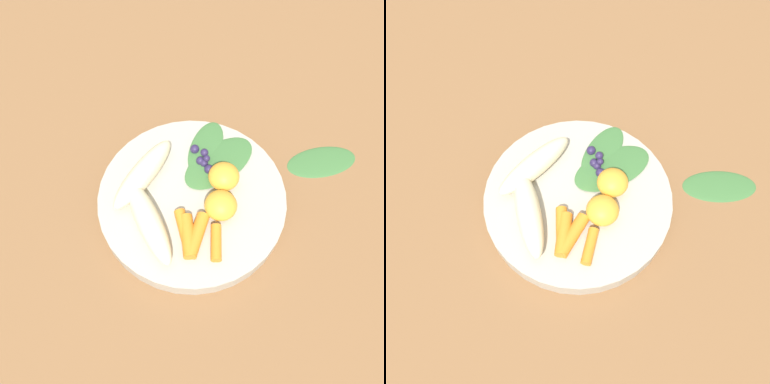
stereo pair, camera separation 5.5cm
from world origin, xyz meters
The scene contains 15 objects.
ground_plane centered at (0.00, 0.00, 0.00)m, with size 2.40×2.40×0.00m, color brown.
bowl centered at (0.00, 0.00, 0.01)m, with size 0.27×0.27×0.03m, color #B2AD9E.
banana_peeled_left centered at (0.07, -0.02, 0.05)m, with size 0.13×0.03×0.03m, color beige.
banana_peeled_right centered at (0.01, -0.07, 0.05)m, with size 0.13×0.03×0.03m, color beige.
orange_segment_near centered at (-0.04, 0.03, 0.05)m, with size 0.04×0.04×0.03m, color #F4A833.
orange_segment_far centered at (0.00, 0.05, 0.05)m, with size 0.04×0.04×0.03m, color #F4A833.
carrot_front centered at (0.05, 0.02, 0.04)m, with size 0.02×0.02×0.05m, color orange.
carrot_mid_left centered at (0.06, 0.03, 0.04)m, with size 0.02×0.02×0.06m, color orange.
carrot_mid_right centered at (0.05, 0.04, 0.04)m, with size 0.02×0.02×0.06m, color orange.
carrot_rear centered at (0.05, 0.07, 0.04)m, with size 0.01×0.01×0.05m, color orange.
blueberry_pile centered at (-0.06, -0.01, 0.04)m, with size 0.03×0.05×0.02m.
coconut_shred_patch centered at (-0.06, 0.00, 0.03)m, with size 0.05×0.05×0.00m, color white.
kale_leaf_left centered at (-0.07, 0.01, 0.03)m, with size 0.12×0.06×0.01m, color #3D7038.
kale_leaf_right centered at (-0.08, -0.02, 0.03)m, with size 0.10×0.05×0.01m, color #3D7038.
kale_leaf_stray centered at (-0.17, 0.13, 0.00)m, with size 0.11×0.05×0.01m, color #3D7038.
Camera 1 is at (0.22, 0.14, 0.52)m, focal length 36.83 mm.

